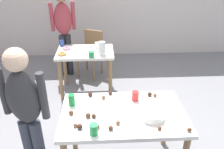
{
  "coord_description": "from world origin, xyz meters",
  "views": [
    {
      "loc": [
        -0.22,
        -1.95,
        2.13
      ],
      "look_at": [
        -0.1,
        0.38,
        0.9
      ],
      "focal_mm": 36.48,
      "sensor_mm": 36.0,
      "label": 1
    }
  ],
  "objects_px": {
    "person_girl_near": "(26,110)",
    "mixing_bowl": "(153,115)",
    "dining_table_near": "(123,120)",
    "chair_far_table": "(91,50)",
    "dining_table_far": "(86,59)",
    "person_adult_far": "(64,26)",
    "pitcher_far": "(102,48)",
    "soda_can": "(72,100)"
  },
  "relations": [
    {
      "from": "pitcher_far",
      "to": "person_adult_far",
      "type": "bearing_deg",
      "value": 130.64
    },
    {
      "from": "dining_table_near",
      "to": "mixing_bowl",
      "type": "bearing_deg",
      "value": -21.99
    },
    {
      "from": "person_girl_near",
      "to": "mixing_bowl",
      "type": "distance_m",
      "value": 1.17
    },
    {
      "from": "person_girl_near",
      "to": "mixing_bowl",
      "type": "xyz_separation_m",
      "value": [
        1.17,
        -0.01,
        -0.1
      ]
    },
    {
      "from": "chair_far_table",
      "to": "pitcher_far",
      "type": "distance_m",
      "value": 0.9
    },
    {
      "from": "dining_table_far",
      "to": "person_adult_far",
      "type": "xyz_separation_m",
      "value": [
        -0.41,
        0.65,
        0.37
      ]
    },
    {
      "from": "person_girl_near",
      "to": "mixing_bowl",
      "type": "height_order",
      "value": "person_girl_near"
    },
    {
      "from": "dining_table_near",
      "to": "person_girl_near",
      "type": "relative_size",
      "value": 0.83
    },
    {
      "from": "chair_far_table",
      "to": "pitcher_far",
      "type": "bearing_deg",
      "value": -76.08
    },
    {
      "from": "person_adult_far",
      "to": "dining_table_far",
      "type": "bearing_deg",
      "value": -57.67
    },
    {
      "from": "person_girl_near",
      "to": "person_adult_far",
      "type": "relative_size",
      "value": 0.91
    },
    {
      "from": "person_adult_far",
      "to": "chair_far_table",
      "type": "bearing_deg",
      "value": 1.06
    },
    {
      "from": "chair_far_table",
      "to": "mixing_bowl",
      "type": "xyz_separation_m",
      "value": [
        0.66,
        -2.41,
        0.29
      ]
    },
    {
      "from": "person_girl_near",
      "to": "pitcher_far",
      "type": "distance_m",
      "value": 1.74
    },
    {
      "from": "pitcher_far",
      "to": "person_girl_near",
      "type": "bearing_deg",
      "value": -113.94
    },
    {
      "from": "dining_table_near",
      "to": "person_adult_far",
      "type": "bearing_deg",
      "value": 110.83
    },
    {
      "from": "person_girl_near",
      "to": "soda_can",
      "type": "distance_m",
      "value": 0.46
    },
    {
      "from": "dining_table_near",
      "to": "person_girl_near",
      "type": "height_order",
      "value": "person_girl_near"
    },
    {
      "from": "person_girl_near",
      "to": "mixing_bowl",
      "type": "relative_size",
      "value": 6.84
    },
    {
      "from": "dining_table_near",
      "to": "person_girl_near",
      "type": "xyz_separation_m",
      "value": [
        -0.9,
        -0.1,
        0.24
      ]
    },
    {
      "from": "dining_table_near",
      "to": "mixing_bowl",
      "type": "relative_size",
      "value": 5.68
    },
    {
      "from": "dining_table_far",
      "to": "dining_table_near",
      "type": "bearing_deg",
      "value": -74.3
    },
    {
      "from": "person_adult_far",
      "to": "soda_can",
      "type": "xyz_separation_m",
      "value": [
        0.35,
        -2.14,
        -0.17
      ]
    },
    {
      "from": "mixing_bowl",
      "to": "dining_table_near",
      "type": "bearing_deg",
      "value": 158.01
    },
    {
      "from": "chair_far_table",
      "to": "person_girl_near",
      "type": "height_order",
      "value": "person_girl_near"
    },
    {
      "from": "person_adult_far",
      "to": "pitcher_far",
      "type": "distance_m",
      "value": 1.06
    },
    {
      "from": "dining_table_far",
      "to": "pitcher_far",
      "type": "xyz_separation_m",
      "value": [
        0.27,
        -0.15,
        0.24
      ]
    },
    {
      "from": "chair_far_table",
      "to": "pitcher_far",
      "type": "height_order",
      "value": "pitcher_far"
    },
    {
      "from": "dining_table_far",
      "to": "mixing_bowl",
      "type": "relative_size",
      "value": 4.21
    },
    {
      "from": "dining_table_far",
      "to": "person_girl_near",
      "type": "bearing_deg",
      "value": -104.0
    },
    {
      "from": "dining_table_far",
      "to": "person_girl_near",
      "type": "height_order",
      "value": "person_girl_near"
    },
    {
      "from": "dining_table_far",
      "to": "pitcher_far",
      "type": "bearing_deg",
      "value": -28.42
    },
    {
      "from": "dining_table_near",
      "to": "person_adult_far",
      "type": "xyz_separation_m",
      "value": [
        -0.87,
        2.29,
        0.34
      ]
    },
    {
      "from": "dining_table_near",
      "to": "pitcher_far",
      "type": "height_order",
      "value": "pitcher_far"
    },
    {
      "from": "pitcher_far",
      "to": "soda_can",
      "type": "bearing_deg",
      "value": -103.78
    },
    {
      "from": "dining_table_far",
      "to": "person_adult_far",
      "type": "relative_size",
      "value": 0.56
    },
    {
      "from": "dining_table_near",
      "to": "chair_far_table",
      "type": "relative_size",
      "value": 1.42
    },
    {
      "from": "pitcher_far",
      "to": "dining_table_near",
      "type": "bearing_deg",
      "value": -82.8
    },
    {
      "from": "soda_can",
      "to": "pitcher_far",
      "type": "xyz_separation_m",
      "value": [
        0.33,
        1.34,
        0.04
      ]
    },
    {
      "from": "dining_table_far",
      "to": "person_girl_near",
      "type": "xyz_separation_m",
      "value": [
        -0.43,
        -1.74,
        0.27
      ]
    },
    {
      "from": "dining_table_near",
      "to": "chair_far_table",
      "type": "distance_m",
      "value": 2.34
    },
    {
      "from": "chair_far_table",
      "to": "person_adult_far",
      "type": "relative_size",
      "value": 0.53
    }
  ]
}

